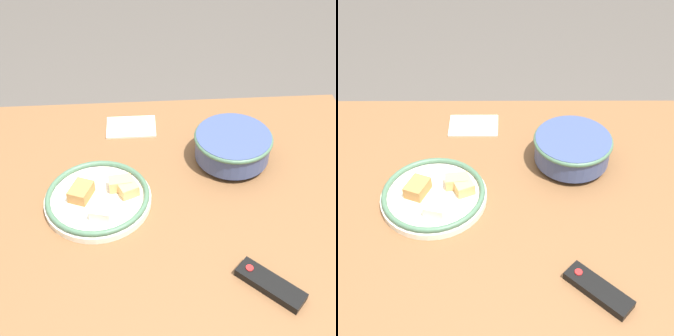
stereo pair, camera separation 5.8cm
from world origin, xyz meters
The scene contains 6 objects.
ground_plane centered at (0.00, 0.00, 0.00)m, with size 8.00×8.00×0.00m, color #4C4742.
dining_table centered at (0.00, 0.00, 0.62)m, with size 1.15×0.87×0.71m.
noodle_bowl centered at (-0.18, -0.13, 0.77)m, with size 0.21×0.21×0.09m.
food_plate centered at (0.18, 0.01, 0.73)m, with size 0.27×0.27×0.05m.
tv_remote centered at (-0.20, 0.29, 0.72)m, with size 0.14×0.14×0.02m.
folded_napkin centered at (0.10, -0.29, 0.72)m, with size 0.15×0.10×0.01m.
Camera 1 is at (0.06, 0.85, 1.58)m, focal length 50.00 mm.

